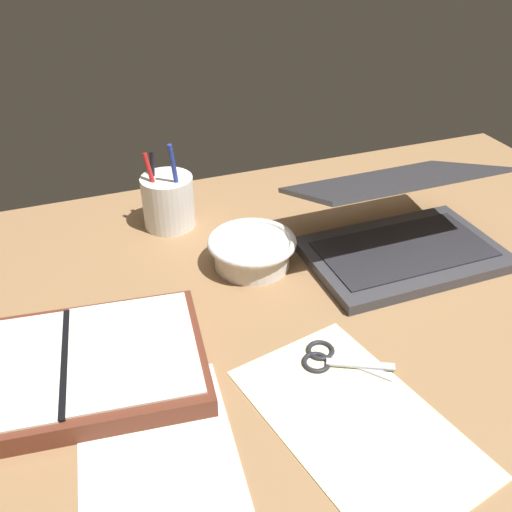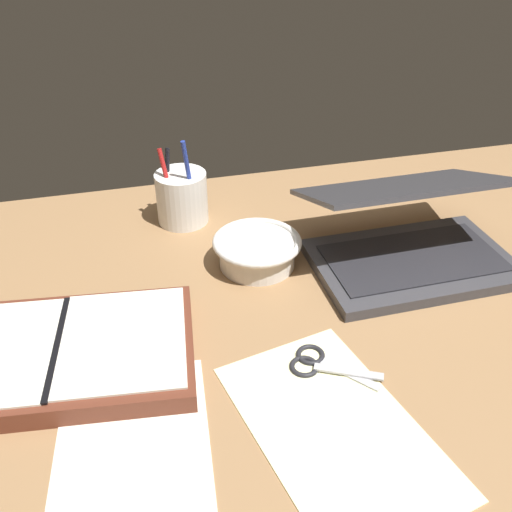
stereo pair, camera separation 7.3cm
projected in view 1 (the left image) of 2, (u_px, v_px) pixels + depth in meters
desk_top at (318, 324)px, 83.47cm from camera, size 140.00×100.00×2.00cm
laptop at (399, 228)px, 95.10cm from camera, size 32.14×26.97×15.26cm
bowl at (252, 250)px, 92.80cm from camera, size 14.50×14.50×5.02cm
pen_cup at (168, 201)px, 102.45cm from camera, size 9.30×9.30×16.71cm
planner at (67, 369)px, 72.26cm from camera, size 37.28×25.84×3.32cm
scissors at (328, 358)px, 75.56cm from camera, size 11.31×10.26×0.80cm
paper_sheet_front at (356, 421)px, 67.28cm from camera, size 23.82×33.05×0.16cm
paper_sheet_beside_planner at (159, 465)px, 62.22cm from camera, size 19.86×28.95×0.16cm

